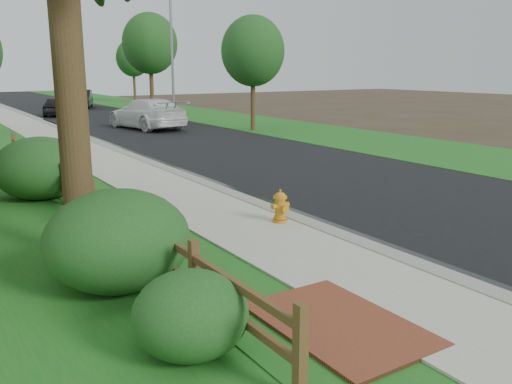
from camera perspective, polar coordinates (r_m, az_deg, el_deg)
ground at (r=9.51m, az=14.80°, el=-8.22°), size 120.00×120.00×0.00m
road at (r=42.57m, az=-17.33°, el=7.84°), size 8.00×90.00×0.02m
curb at (r=41.65m, az=-22.94°, el=7.38°), size 0.40×90.00×0.12m
wet_gutter at (r=41.72m, az=-22.46°, el=7.37°), size 0.50×90.00×0.00m
sidewalk at (r=41.45m, az=-24.72°, el=7.18°), size 2.20×90.00×0.10m
verge_far at (r=44.88m, az=-8.74°, el=8.52°), size 6.00×90.00×0.04m
brick_patch at (r=7.40m, az=8.70°, el=-13.74°), size 1.60×2.40×0.11m
ranch_fence at (r=12.98m, az=-18.30°, el=0.07°), size 0.12×16.92×1.10m
fire_hydrant at (r=11.70m, az=2.57°, el=-1.59°), size 0.46×0.37×0.72m
white_suv at (r=31.31m, az=-11.44°, el=8.11°), size 3.16×6.09×1.69m
dark_car_mid at (r=41.68m, az=-20.20°, el=8.51°), size 2.96×4.42×1.40m
dark_car_far at (r=49.49m, az=-17.91°, el=9.32°), size 3.09×4.84×1.51m
streetlight at (r=37.68m, az=-9.12°, el=15.13°), size 2.00×0.48×8.67m
boulder at (r=15.52m, az=-21.80°, el=0.95°), size 1.41×1.26×0.77m
shrub_a at (r=6.59m, az=-6.92°, el=-12.68°), size 1.64×1.64×1.04m
shrub_b at (r=8.61m, az=-14.34°, el=-4.92°), size 2.56×2.56×1.56m
shrub_d at (r=15.18m, az=-21.73°, el=2.36°), size 2.67×2.67×1.63m
tree_near_right at (r=29.69m, az=-0.33°, el=14.60°), size 3.39×3.39×6.10m
tree_mid_right at (r=42.07m, az=-11.11°, el=15.08°), size 4.05×4.05×7.35m
tree_far_right at (r=56.55m, az=-12.81°, el=13.59°), size 3.35×3.35×6.18m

